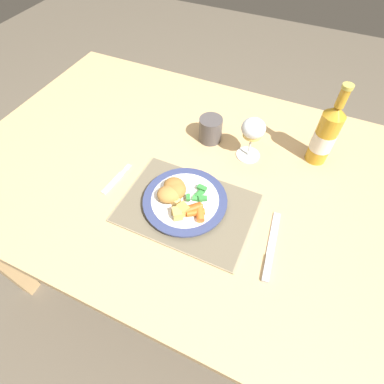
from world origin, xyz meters
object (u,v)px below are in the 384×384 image
(dining_table, at_px, (191,186))
(bottle, at_px, (326,135))
(table_knife, at_px, (270,251))
(wine_glass, at_px, (253,131))
(dinner_plate, at_px, (185,201))
(drinking_cup, at_px, (210,129))
(fork, at_px, (115,181))

(dining_table, relative_size, bottle, 5.45)
(dining_table, xyz_separation_m, table_knife, (0.30, -0.17, 0.09))
(wine_glass, bearing_deg, bottle, 20.77)
(table_knife, height_order, wine_glass, wine_glass)
(dinner_plate, xyz_separation_m, wine_glass, (0.10, 0.26, 0.09))
(table_knife, xyz_separation_m, wine_glass, (-0.16, 0.30, 0.10))
(wine_glass, bearing_deg, dinner_plate, -111.34)
(wine_glass, xyz_separation_m, drinking_cup, (-0.14, 0.02, -0.06))
(bottle, bearing_deg, table_knife, -96.26)
(wine_glass, relative_size, drinking_cup, 1.72)
(dining_table, bearing_deg, dinner_plate, -72.78)
(dining_table, height_order, bottle, bottle)
(dinner_plate, relative_size, fork, 1.81)
(fork, distance_m, table_knife, 0.49)
(table_knife, height_order, bottle, bottle)
(fork, bearing_deg, wine_glass, 39.31)
(dining_table, distance_m, table_knife, 0.35)
(dining_table, bearing_deg, table_knife, -29.94)
(drinking_cup, bearing_deg, wine_glass, -8.33)
(table_knife, xyz_separation_m, drinking_cup, (-0.30, 0.32, 0.04))
(dining_table, relative_size, dinner_plate, 6.13)
(table_knife, bearing_deg, wine_glass, 117.43)
(fork, relative_size, drinking_cup, 1.57)
(dinner_plate, relative_size, wine_glass, 1.65)
(bottle, distance_m, drinking_cup, 0.35)
(dinner_plate, relative_size, drinking_cup, 2.83)
(dinner_plate, height_order, table_knife, dinner_plate)
(fork, height_order, drinking_cup, drinking_cup)
(fork, height_order, wine_glass, wine_glass)
(dining_table, height_order, table_knife, table_knife)
(bottle, relative_size, drinking_cup, 3.18)
(fork, xyz_separation_m, drinking_cup, (0.18, 0.29, 0.04))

